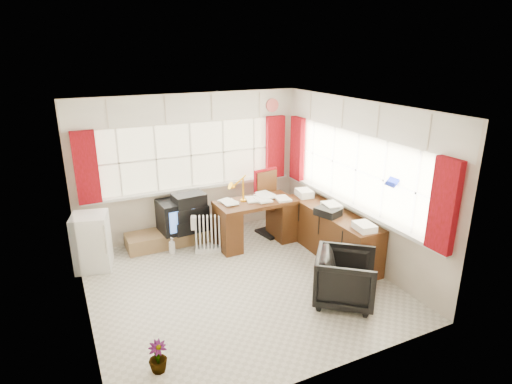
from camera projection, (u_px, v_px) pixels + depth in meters
ground at (238, 284)px, 6.12m from camera, size 4.00×4.00×0.00m
room_walls at (237, 184)px, 5.64m from camera, size 4.00×4.00×4.00m
window_back at (193, 184)px, 7.47m from camera, size 3.70×0.12×3.60m
window_right at (352, 202)px, 6.62m from camera, size 0.12×3.70×3.60m
curtains at (267, 163)px, 6.82m from camera, size 3.83×3.83×1.15m
overhead_cabinets at (269, 113)px, 6.63m from camera, size 3.98×3.98×0.48m
desk at (255, 220)px, 7.27m from camera, size 1.35×0.68×0.81m
desk_lamp at (243, 183)px, 7.07m from camera, size 0.16×0.13×0.45m
task_chair at (269, 199)px, 7.69m from camera, size 0.56×0.58×1.16m
office_chair at (345, 278)px, 5.59m from camera, size 1.07×1.07×0.70m
radiator at (208, 237)px, 7.01m from camera, size 0.45×0.31×0.63m
credenza at (331, 232)px, 6.88m from camera, size 0.50×2.00×0.85m
file_tray at (328, 212)px, 6.58m from camera, size 0.38×0.43×0.12m
tv_bench at (169, 237)px, 7.31m from camera, size 1.40×0.50×0.25m
crt_tv at (177, 216)px, 7.21m from camera, size 0.62×0.59×0.53m
hifi_stack at (190, 213)px, 7.21m from camera, size 0.65×0.45×0.65m
mini_fridge at (92, 242)px, 6.44m from camera, size 0.62×0.62×0.86m
spray_bottle_a at (172, 246)px, 6.97m from camera, size 0.14×0.14×0.29m
spray_bottle_b at (217, 234)px, 7.49m from camera, size 0.09×0.10×0.21m
flower_vase at (158, 357)px, 4.42m from camera, size 0.20×0.20×0.35m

